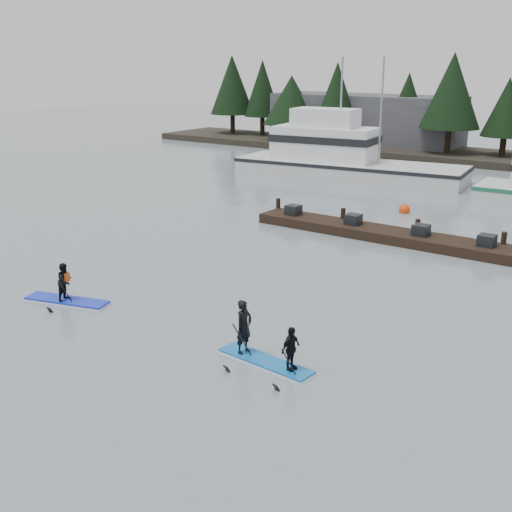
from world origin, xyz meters
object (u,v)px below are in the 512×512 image
Objects in this scene: fishing_boat_large at (343,168)px; paddleboard_duo at (264,343)px; floating_dock at (390,235)px; paddleboard_solo at (66,288)px.

paddleboard_duo is at bearing -73.27° from fishing_boat_large.
paddleboard_duo is at bearing -79.47° from floating_dock.
fishing_boat_large is at bearing 126.45° from floating_dock.
fishing_boat_large is 5.27× the size of paddleboard_solo.
paddleboard_duo is (12.18, -27.74, -0.08)m from fishing_boat_large.
fishing_boat_large is 28.12m from paddleboard_solo.
floating_dock is at bearing 104.88° from paddleboard_duo.
floating_dock is at bearing 51.21° from paddleboard_solo.
fishing_boat_large reaches higher than paddleboard_solo.
fishing_boat_large reaches higher than floating_dock.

